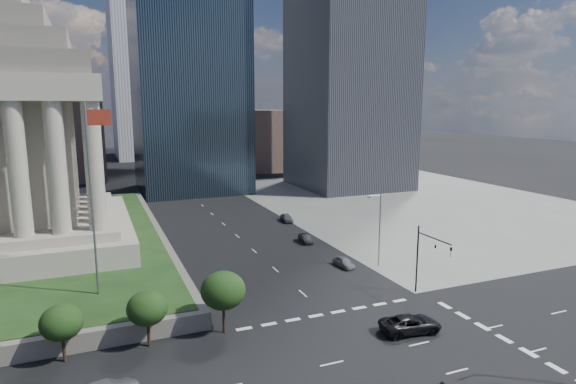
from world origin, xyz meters
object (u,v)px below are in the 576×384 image
street_lamp_north (379,226)px  pickup_truck (411,324)px  parked_sedan_mid (305,239)px  parked_sedan_far (287,218)px  parked_sedan_near (344,262)px  traffic_signal_ne (428,253)px  flagpole (93,189)px

street_lamp_north → pickup_truck: street_lamp_north is taller
parked_sedan_mid → parked_sedan_far: (2.50, 14.13, 0.09)m
parked_sedan_mid → parked_sedan_near: bearing=-83.1°
parked_sedan_mid → parked_sedan_far: parked_sedan_far is taller
traffic_signal_ne → street_lamp_north: size_ratio=0.80×
street_lamp_north → pickup_truck: bearing=-113.3°
parked_sedan_mid → pickup_truck: bearing=-89.0°
parked_sedan_mid → flagpole: bearing=-146.9°
traffic_signal_ne → pickup_truck: traffic_signal_ne is taller
traffic_signal_ne → parked_sedan_far: bearing=91.4°
pickup_truck → parked_sedan_mid: bearing=1.4°
parked_sedan_near → parked_sedan_mid: (0.00, 12.62, -0.01)m
pickup_truck → parked_sedan_far: (5.82, 46.04, -0.09)m
pickup_truck → parked_sedan_mid: pickup_truck is taller
street_lamp_north → parked_sedan_far: size_ratio=2.30×
street_lamp_north → parked_sedan_mid: bearing=107.0°
traffic_signal_ne → parked_sedan_far: (-1.00, 39.62, -4.51)m
traffic_signal_ne → parked_sedan_mid: traffic_signal_ne is taller
flagpole → parked_sedan_mid: flagpole is taller
parked_sedan_mid → street_lamp_north: bearing=-66.1°
flagpole → street_lamp_north: bearing=1.6°
traffic_signal_ne → parked_sedan_mid: size_ratio=2.01×
flagpole → parked_sedan_mid: size_ratio=5.03×
traffic_signal_ne → street_lamp_north: street_lamp_north is taller
street_lamp_north → flagpole: bearing=-178.4°
traffic_signal_ne → parked_sedan_near: traffic_signal_ne is taller
pickup_truck → parked_sedan_near: 19.57m
parked_sedan_mid → traffic_signal_ne: bearing=-75.3°
flagpole → pickup_truck: size_ratio=3.34×
parked_sedan_far → traffic_signal_ne: bearing=-81.5°
traffic_signal_ne → pickup_truck: size_ratio=1.34×
flagpole → parked_sedan_near: size_ratio=5.09×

